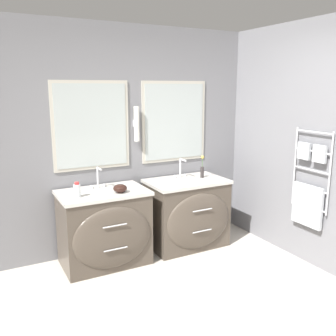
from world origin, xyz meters
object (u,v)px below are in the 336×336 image
Objects in this scene: toiletry_bottle at (77,190)px; amenity_bowl at (120,188)px; vanity_right at (188,213)px; flower_vase at (202,169)px; vanity_left at (105,228)px.

toiletry_bottle is 1.07× the size of amenity_bowl.
vanity_right is 0.56m from flower_vase.
vanity_right is at bearing 0.00° from vanity_left.
vanity_left and vanity_right have the same top height.
vanity_left is 1.04m from vanity_right.
flower_vase is at bearing 14.13° from vanity_right.
toiletry_bottle is (-1.34, -0.06, 0.48)m from vanity_right.
flower_vase is at bearing 2.61° from vanity_left.
flower_vase reaches higher than vanity_right.
vanity_left is at bearing -177.39° from flower_vase.
vanity_left is 6.00× the size of toiletry_bottle.
amenity_bowl is at bearing -172.22° from flower_vase.
flower_vase is at bearing 7.78° from amenity_bowl.
vanity_right is 6.00× the size of toiletry_bottle.
toiletry_bottle is at bearing -175.70° from flower_vase.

